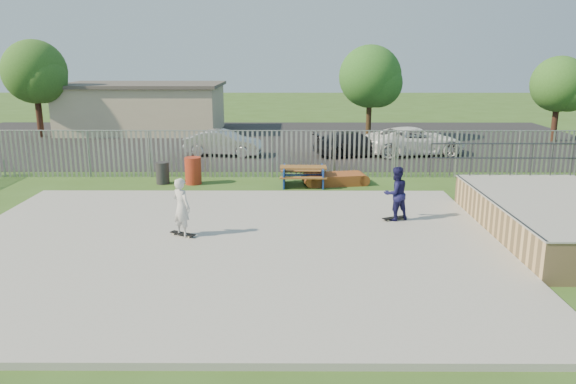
{
  "coord_description": "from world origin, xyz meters",
  "views": [
    {
      "loc": [
        1.78,
        -14.39,
        5.21
      ],
      "look_at": [
        1.7,
        2.0,
        1.1
      ],
      "focal_mm": 35.0,
      "sensor_mm": 36.0,
      "label": 1
    }
  ],
  "objects_px": {
    "picnic_table": "(303,176)",
    "car_silver": "(224,143)",
    "trash_bin_grey": "(163,173)",
    "skater_white": "(182,207)",
    "trash_bin_red": "(193,171)",
    "funbox": "(335,179)",
    "car_dark": "(355,144)",
    "car_white": "(415,141)",
    "tree_left": "(35,72)",
    "tree_right": "(559,84)",
    "tree_mid": "(370,77)",
    "skater_navy": "(396,194)"
  },
  "relations": [
    {
      "from": "picnic_table",
      "to": "car_silver",
      "type": "xyz_separation_m",
      "value": [
        -3.94,
        6.59,
        0.27
      ]
    },
    {
      "from": "funbox",
      "to": "skater_white",
      "type": "distance_m",
      "value": 8.54
    },
    {
      "from": "trash_bin_grey",
      "to": "picnic_table",
      "type": "bearing_deg",
      "value": -3.07
    },
    {
      "from": "funbox",
      "to": "car_silver",
      "type": "bearing_deg",
      "value": 119.88
    },
    {
      "from": "tree_mid",
      "to": "skater_navy",
      "type": "xyz_separation_m",
      "value": [
        -1.43,
        -16.8,
        -2.81
      ]
    },
    {
      "from": "car_white",
      "to": "picnic_table",
      "type": "bearing_deg",
      "value": 129.46
    },
    {
      "from": "tree_left",
      "to": "trash_bin_grey",
      "type": "bearing_deg",
      "value": -50.58
    },
    {
      "from": "picnic_table",
      "to": "trash_bin_red",
      "type": "relative_size",
      "value": 1.7
    },
    {
      "from": "car_white",
      "to": "tree_mid",
      "type": "bearing_deg",
      "value": 10.84
    },
    {
      "from": "picnic_table",
      "to": "skater_white",
      "type": "xyz_separation_m",
      "value": [
        -3.56,
        -6.78,
        0.59
      ]
    },
    {
      "from": "trash_bin_red",
      "to": "car_dark",
      "type": "height_order",
      "value": "car_dark"
    },
    {
      "from": "picnic_table",
      "to": "car_dark",
      "type": "xyz_separation_m",
      "value": [
        2.79,
        6.53,
        0.24
      ]
    },
    {
      "from": "tree_mid",
      "to": "car_dark",
      "type": "bearing_deg",
      "value": -105.0
    },
    {
      "from": "car_dark",
      "to": "tree_left",
      "type": "distance_m",
      "value": 20.28
    },
    {
      "from": "funbox",
      "to": "car_dark",
      "type": "height_order",
      "value": "car_dark"
    },
    {
      "from": "trash_bin_grey",
      "to": "car_dark",
      "type": "height_order",
      "value": "car_dark"
    },
    {
      "from": "car_dark",
      "to": "car_white",
      "type": "bearing_deg",
      "value": -96.14
    },
    {
      "from": "car_silver",
      "to": "tree_left",
      "type": "xyz_separation_m",
      "value": [
        -12.19,
        6.41,
        3.34
      ]
    },
    {
      "from": "picnic_table",
      "to": "tree_mid",
      "type": "relative_size",
      "value": 0.33
    },
    {
      "from": "car_white",
      "to": "skater_white",
      "type": "height_order",
      "value": "skater_white"
    },
    {
      "from": "car_white",
      "to": "tree_right",
      "type": "distance_m",
      "value": 10.63
    },
    {
      "from": "car_dark",
      "to": "trash_bin_red",
      "type": "bearing_deg",
      "value": 117.86
    },
    {
      "from": "picnic_table",
      "to": "car_silver",
      "type": "height_order",
      "value": "car_silver"
    },
    {
      "from": "tree_left",
      "to": "tree_right",
      "type": "height_order",
      "value": "tree_left"
    },
    {
      "from": "skater_white",
      "to": "tree_right",
      "type": "bearing_deg",
      "value": -96.41
    },
    {
      "from": "car_dark",
      "to": "tree_right",
      "type": "relative_size",
      "value": 0.85
    },
    {
      "from": "picnic_table",
      "to": "skater_white",
      "type": "height_order",
      "value": "skater_white"
    },
    {
      "from": "car_silver",
      "to": "skater_white",
      "type": "xyz_separation_m",
      "value": [
        0.38,
        -13.37,
        0.32
      ]
    },
    {
      "from": "picnic_table",
      "to": "skater_white",
      "type": "bearing_deg",
      "value": -116.84
    },
    {
      "from": "trash_bin_red",
      "to": "tree_right",
      "type": "height_order",
      "value": "tree_right"
    },
    {
      "from": "skater_white",
      "to": "funbox",
      "type": "bearing_deg",
      "value": -85.45
    },
    {
      "from": "car_dark",
      "to": "tree_mid",
      "type": "distance_m",
      "value": 6.13
    },
    {
      "from": "car_silver",
      "to": "tree_left",
      "type": "relative_size",
      "value": 0.66
    },
    {
      "from": "picnic_table",
      "to": "car_white",
      "type": "height_order",
      "value": "car_white"
    },
    {
      "from": "trash_bin_grey",
      "to": "car_dark",
      "type": "relative_size",
      "value": 0.21
    },
    {
      "from": "car_dark",
      "to": "trash_bin_grey",
      "type": "bearing_deg",
      "value": 113.26
    },
    {
      "from": "trash_bin_red",
      "to": "funbox",
      "type": "bearing_deg",
      "value": -0.64
    },
    {
      "from": "tree_right",
      "to": "picnic_table",
      "type": "bearing_deg",
      "value": -142.91
    },
    {
      "from": "car_white",
      "to": "skater_navy",
      "type": "height_order",
      "value": "skater_navy"
    },
    {
      "from": "trash_bin_grey",
      "to": "car_white",
      "type": "height_order",
      "value": "car_white"
    },
    {
      "from": "trash_bin_grey",
      "to": "tree_mid",
      "type": "bearing_deg",
      "value": 48.96
    },
    {
      "from": "skater_navy",
      "to": "skater_white",
      "type": "height_order",
      "value": "same"
    },
    {
      "from": "funbox",
      "to": "tree_right",
      "type": "bearing_deg",
      "value": 29.6
    },
    {
      "from": "trash_bin_grey",
      "to": "skater_white",
      "type": "distance_m",
      "value": 7.42
    },
    {
      "from": "car_silver",
      "to": "car_white",
      "type": "relative_size",
      "value": 0.77
    },
    {
      "from": "car_silver",
      "to": "tree_right",
      "type": "height_order",
      "value": "tree_right"
    },
    {
      "from": "trash_bin_red",
      "to": "tree_mid",
      "type": "relative_size",
      "value": 0.19
    },
    {
      "from": "car_dark",
      "to": "tree_mid",
      "type": "xyz_separation_m",
      "value": [
        1.36,
        5.08,
        3.15
      ]
    },
    {
      "from": "funbox",
      "to": "car_white",
      "type": "bearing_deg",
      "value": 45.88
    },
    {
      "from": "car_silver",
      "to": "car_dark",
      "type": "distance_m",
      "value": 6.72
    }
  ]
}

